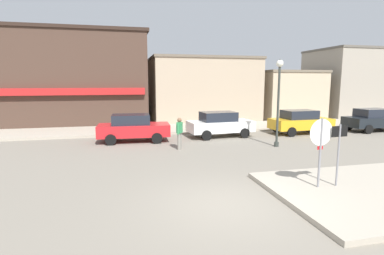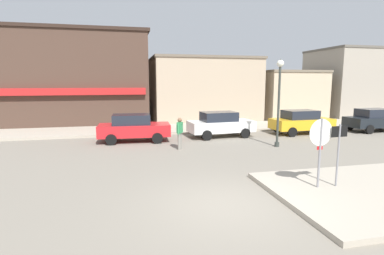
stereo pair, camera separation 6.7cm
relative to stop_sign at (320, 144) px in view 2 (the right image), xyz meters
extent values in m
plane|color=gray|center=(-3.13, -0.29, -1.52)|extent=(160.00, 160.00, 0.00)
cube|color=#A89E8C|center=(1.69, -0.56, -1.44)|extent=(6.40, 4.80, 0.15)
cube|color=#A89E8C|center=(-3.13, 13.12, -1.44)|extent=(80.00, 4.00, 0.15)
cylinder|color=gray|center=(0.00, -0.01, -0.37)|extent=(0.07, 0.07, 2.30)
cylinder|color=red|center=(0.00, 0.01, 0.35)|extent=(0.76, 0.07, 0.76)
cylinder|color=white|center=(0.00, 0.00, 0.35)|extent=(0.82, 0.07, 0.82)
cube|color=red|center=(0.00, 0.01, -0.13)|extent=(0.20, 0.03, 0.11)
cylinder|color=gray|center=(0.63, -0.03, -0.47)|extent=(0.06, 0.06, 2.10)
cube|color=black|center=(0.63, -0.02, 0.36)|extent=(0.60, 0.06, 0.34)
cube|color=white|center=(0.63, -0.02, 0.36)|extent=(0.54, 0.05, 0.29)
cube|color=black|center=(0.63, -0.01, 0.36)|extent=(0.34, 0.03, 0.08)
cylinder|color=#333833|center=(2.03, 6.26, 0.58)|extent=(0.12, 0.12, 4.20)
cylinder|color=#333833|center=(2.03, 6.26, -1.40)|extent=(0.24, 0.24, 0.24)
sphere|color=white|center=(2.03, 6.26, 2.79)|extent=(0.36, 0.36, 0.36)
cone|color=#333833|center=(2.03, 6.26, 2.94)|extent=(0.32, 0.32, 0.18)
cube|color=red|center=(-5.22, 9.38, -0.85)|extent=(4.07, 1.88, 0.66)
cube|color=#1E232D|center=(-5.37, 9.38, -0.24)|extent=(2.14, 1.49, 0.56)
cylinder|color=black|center=(-3.94, 10.17, -1.22)|extent=(0.61, 0.21, 0.60)
cylinder|color=black|center=(-4.02, 8.47, -1.22)|extent=(0.61, 0.21, 0.60)
cylinder|color=black|center=(-6.42, 10.28, -1.22)|extent=(0.61, 0.21, 0.60)
cylinder|color=black|center=(-6.50, 8.58, -1.22)|extent=(0.61, 0.21, 0.60)
cube|color=white|center=(0.06, 9.67, -0.85)|extent=(4.13, 2.03, 0.66)
cube|color=#1E232D|center=(-0.09, 9.65, -0.24)|extent=(2.19, 1.56, 0.56)
cylinder|color=black|center=(1.22, 10.62, -1.22)|extent=(0.61, 0.23, 0.60)
cylinder|color=black|center=(1.37, 8.92, -1.22)|extent=(0.61, 0.23, 0.60)
cylinder|color=black|center=(-1.25, 10.41, -1.22)|extent=(0.61, 0.23, 0.60)
cylinder|color=black|center=(-1.11, 8.72, -1.22)|extent=(0.61, 0.23, 0.60)
cube|color=gold|center=(5.59, 9.55, -0.85)|extent=(4.07, 1.86, 0.66)
cube|color=#1E232D|center=(5.44, 9.55, -0.24)|extent=(2.14, 1.48, 0.56)
cylinder|color=black|center=(6.79, 10.45, -1.22)|extent=(0.61, 0.20, 0.60)
cylinder|color=black|center=(6.86, 8.75, -1.22)|extent=(0.61, 0.20, 0.60)
cylinder|color=black|center=(4.31, 10.35, -1.22)|extent=(0.61, 0.20, 0.60)
cylinder|color=black|center=(4.38, 8.65, -1.22)|extent=(0.61, 0.20, 0.60)
cube|color=black|center=(11.10, 9.31, -0.85)|extent=(4.03, 1.78, 0.66)
cube|color=#1E232D|center=(10.95, 9.31, -0.24)|extent=(2.11, 1.44, 0.56)
cylinder|color=black|center=(12.32, 10.18, -1.22)|extent=(0.60, 0.19, 0.60)
cylinder|color=black|center=(9.85, 10.13, -1.22)|extent=(0.60, 0.19, 0.60)
cylinder|color=black|center=(9.88, 8.43, -1.22)|extent=(0.60, 0.19, 0.60)
cylinder|color=gray|center=(-3.03, 6.84, -1.09)|extent=(0.16, 0.16, 0.85)
cylinder|color=gray|center=(-3.12, 6.69, -1.09)|extent=(0.16, 0.16, 0.85)
cube|color=#338C51|center=(-3.08, 6.76, -0.40)|extent=(0.37, 0.42, 0.54)
sphere|color=brown|center=(-3.08, 6.76, -0.02)|extent=(0.22, 0.22, 0.22)
cylinder|color=#338C51|center=(-2.96, 6.96, -0.45)|extent=(0.12, 0.12, 0.52)
cylinder|color=#338C51|center=(-3.19, 6.57, -0.45)|extent=(0.12, 0.12, 0.52)
cube|color=#473328|center=(-9.37, 18.96, 2.02)|extent=(11.01, 7.69, 7.08)
cube|color=#B21E1E|center=(-9.37, 14.97, 1.18)|extent=(10.46, 0.40, 0.50)
cube|color=#2E211A|center=(-9.37, 18.96, 5.68)|extent=(11.34, 7.92, 0.24)
cube|color=tan|center=(1.15, 18.84, 1.11)|extent=(8.92, 7.75, 5.25)
cube|color=#685B4C|center=(1.15, 18.84, 3.83)|extent=(9.10, 7.90, 0.20)
cube|color=tan|center=(9.06, 18.57, 0.58)|extent=(5.46, 7.38, 4.19)
cube|color=#716452|center=(9.06, 18.57, 2.77)|extent=(5.57, 7.53, 0.20)
cube|color=#9E9384|center=(15.21, 17.78, 1.64)|extent=(5.05, 6.10, 6.31)
cube|color=#5E584F|center=(15.21, 17.78, 4.89)|extent=(5.15, 6.22, 0.20)
camera|label=1|loc=(-5.85, -7.79, 1.86)|focal=28.00mm
camera|label=2|loc=(-5.79, -7.80, 1.86)|focal=28.00mm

